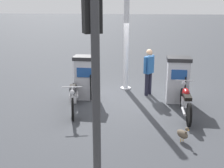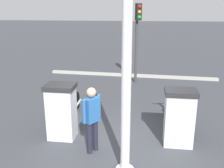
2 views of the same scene
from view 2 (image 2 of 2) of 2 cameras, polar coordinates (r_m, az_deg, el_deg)
The scene contains 10 objects.
ground_plane at distance 7.04m, azimuth 1.41°, elevation -12.68°, with size 120.00×120.00×0.00m, color #383A3F.
fuel_pump_near at distance 6.82m, azimuth 14.66°, elevation -7.14°, with size 0.63×0.80×1.50m.
fuel_pump_far at distance 7.07m, azimuth -11.11°, elevation -5.90°, with size 0.68×0.78×1.52m.
motorcycle_near_pump at distance 8.07m, azimuth 14.58°, elevation -5.38°, with size 2.11×0.67×0.97m.
motorcycle_far_pump at distance 8.32m, azimuth -9.10°, elevation -4.51°, with size 2.02×0.56×0.96m.
attendant_person at distance 6.21m, azimuth -4.48°, elevation -7.08°, with size 0.52×0.40×1.66m.
wandering_duck at distance 9.85m, azimuth -4.94°, elevation -2.57°, with size 0.41×0.34×0.43m.
roadside_traffic_light at distance 11.76m, azimuth 5.65°, elevation 11.86°, with size 0.40×0.30×3.60m.
canopy_support_pole at distance 5.10m, azimuth 3.19°, elevation 0.81°, with size 0.40×0.40×4.28m.
road_edge_kerb at distance 13.31m, azimuth 4.25°, elevation 1.94°, with size 0.80×8.54×0.12m.
Camera 2 is at (-6.10, -0.57, 3.46)m, focal length 41.23 mm.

